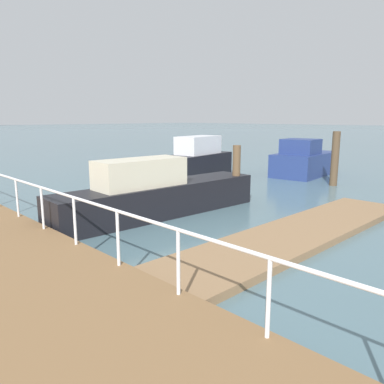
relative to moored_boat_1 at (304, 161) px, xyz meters
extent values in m
plane|color=slate|center=(-11.96, 4.74, -0.77)|extent=(300.00, 300.00, 0.00)
cube|color=#93704C|center=(-10.27, -5.57, -0.68)|extent=(10.38, 2.00, 0.18)
cylinder|color=white|center=(-15.11, -8.09, 0.16)|extent=(0.06, 0.06, 1.05)
cylinder|color=white|center=(-15.11, -6.43, 0.16)|extent=(0.06, 0.06, 1.05)
cylinder|color=white|center=(-15.11, -4.77, 0.16)|extent=(0.06, 0.06, 1.05)
cylinder|color=white|center=(-15.11, -3.11, 0.16)|extent=(0.06, 0.06, 1.05)
cylinder|color=white|center=(-15.11, -1.46, 0.16)|extent=(0.06, 0.06, 1.05)
cylinder|color=white|center=(-15.11, 0.20, 0.16)|extent=(0.06, 0.06, 1.05)
cylinder|color=white|center=(-15.11, -6.43, 0.68)|extent=(0.06, 26.56, 0.06)
cylinder|color=brown|center=(-1.93, -2.63, 0.48)|extent=(0.34, 0.34, 2.50)
cylinder|color=brown|center=(-8.05, -1.81, 0.30)|extent=(0.29, 0.29, 2.13)
cube|color=navy|center=(0.11, 0.01, -0.16)|extent=(4.67, 2.66, 1.21)
cube|color=navy|center=(-0.58, -0.07, 0.84)|extent=(1.86, 1.90, 0.78)
cube|color=black|center=(-11.18, -1.23, -0.25)|extent=(7.37, 1.72, 1.03)
cube|color=beige|center=(-11.93, -1.20, 0.69)|extent=(2.86, 1.25, 0.86)
cube|color=black|center=(-5.86, 3.22, -0.14)|extent=(6.58, 2.66, 1.25)
cube|color=white|center=(-4.78, 3.41, 0.94)|extent=(2.68, 1.68, 0.91)
camera|label=1|loc=(-18.84, -10.56, 2.36)|focal=35.66mm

